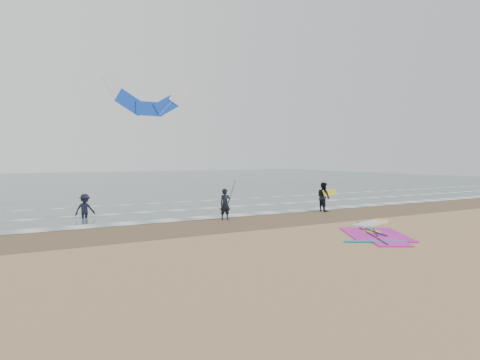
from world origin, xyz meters
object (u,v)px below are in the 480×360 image
person_walking (324,197)px  surf_kite (149,99)px  windsurf_rig (375,231)px  person_standing (225,204)px  person_wading (85,203)px

person_walking → surf_kite: bearing=47.5°
windsurf_rig → person_walking: 7.33m
windsurf_rig → person_walking: person_walking is taller
windsurf_rig → person_standing: 7.73m
person_standing → person_walking: (6.83, 0.19, 0.07)m
person_walking → windsurf_rig: bearing=159.1°
person_wading → surf_kite: 9.00m
person_walking → person_wading: size_ratio=1.06×
person_standing → person_walking: person_walking is taller
windsurf_rig → person_standing: person_standing is taller
windsurf_rig → person_standing: size_ratio=3.45×
person_standing → person_walking: bearing=4.8°
person_standing → surf_kite: 10.50m
person_standing → windsurf_rig: bearing=-55.0°
person_standing → person_wading: size_ratio=0.98×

